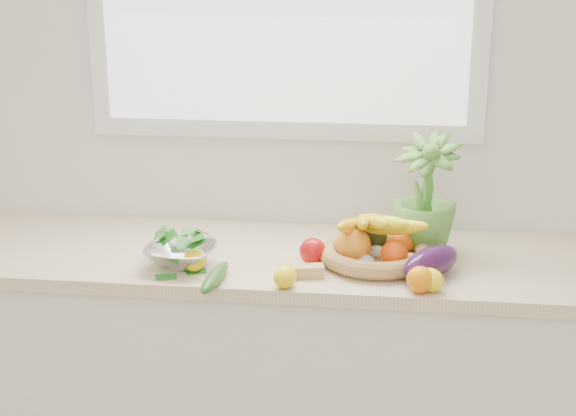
# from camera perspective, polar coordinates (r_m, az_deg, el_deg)

# --- Properties ---
(back_wall) EXTENTS (4.50, 0.02, 2.70)m
(back_wall) POSITION_cam_1_polar(r_m,az_deg,el_deg) (2.67, -0.21, 8.21)
(back_wall) COLOR white
(back_wall) RESTS_ON ground
(counter_cabinet) EXTENTS (2.20, 0.58, 0.86)m
(counter_cabinet) POSITION_cam_1_polar(r_m,az_deg,el_deg) (2.70, -1.03, -12.53)
(counter_cabinet) COLOR silver
(counter_cabinet) RESTS_ON ground
(countertop) EXTENTS (2.24, 0.62, 0.04)m
(countertop) POSITION_cam_1_polar(r_m,az_deg,el_deg) (2.51, -1.08, -3.54)
(countertop) COLOR beige
(countertop) RESTS_ON counter_cabinet
(orange_loose) EXTENTS (0.08, 0.08, 0.07)m
(orange_loose) POSITION_cam_1_polar(r_m,az_deg,el_deg) (2.21, 9.37, -5.05)
(orange_loose) COLOR orange
(orange_loose) RESTS_ON countertop
(lemon_a) EXTENTS (0.07, 0.09, 0.07)m
(lemon_a) POSITION_cam_1_polar(r_m,az_deg,el_deg) (2.35, -6.66, -3.68)
(lemon_a) COLOR yellow
(lemon_a) RESTS_ON countertop
(lemon_b) EXTENTS (0.08, 0.09, 0.06)m
(lemon_b) POSITION_cam_1_polar(r_m,az_deg,el_deg) (2.22, -0.22, -4.91)
(lemon_b) COLOR yellow
(lemon_b) RESTS_ON countertop
(lemon_c) EXTENTS (0.10, 0.10, 0.06)m
(lemon_c) POSITION_cam_1_polar(r_m,az_deg,el_deg) (2.23, 10.08, -5.05)
(lemon_c) COLOR yellow
(lemon_c) RESTS_ON countertop
(apple) EXTENTS (0.09, 0.09, 0.08)m
(apple) POSITION_cam_1_polar(r_m,az_deg,el_deg) (2.39, 1.77, -3.09)
(apple) COLOR #AA0D0E
(apple) RESTS_ON countertop
(ginger) EXTENTS (0.11, 0.07, 0.03)m
(ginger) POSITION_cam_1_polar(r_m,az_deg,el_deg) (2.30, 1.22, -4.53)
(ginger) COLOR tan
(ginger) RESTS_ON countertop
(garlic_a) EXTENTS (0.06, 0.06, 0.04)m
(garlic_a) POSITION_cam_1_polar(r_m,az_deg,el_deg) (2.44, 6.24, -3.13)
(garlic_a) COLOR silver
(garlic_a) RESTS_ON countertop
(garlic_b) EXTENTS (0.07, 0.07, 0.04)m
(garlic_b) POSITION_cam_1_polar(r_m,az_deg,el_deg) (2.39, 8.67, -3.70)
(garlic_b) COLOR white
(garlic_b) RESTS_ON countertop
(garlic_c) EXTENTS (0.05, 0.05, 0.05)m
(garlic_c) POSITION_cam_1_polar(r_m,az_deg,el_deg) (2.36, 5.56, -3.88)
(garlic_c) COLOR beige
(garlic_c) RESTS_ON countertop
(eggplant) EXTENTS (0.21, 0.23, 0.09)m
(eggplant) POSITION_cam_1_polar(r_m,az_deg,el_deg) (2.32, 10.15, -3.84)
(eggplant) COLOR #310F38
(eggplant) RESTS_ON countertop
(cucumber) EXTENTS (0.06, 0.23, 0.04)m
(cucumber) POSITION_cam_1_polar(r_m,az_deg,el_deg) (2.25, -5.20, -4.91)
(cucumber) COLOR #204F17
(cucumber) RESTS_ON countertop
(radish) EXTENTS (0.04, 0.04, 0.03)m
(radish) POSITION_cam_1_polar(r_m,az_deg,el_deg) (2.29, 0.81, -4.57)
(radish) COLOR red
(radish) RESTS_ON countertop
(potted_herb) EXTENTS (0.26, 0.26, 0.36)m
(potted_herb) POSITION_cam_1_polar(r_m,az_deg,el_deg) (2.47, 9.74, 1.05)
(potted_herb) COLOR #549335
(potted_herb) RESTS_ON countertop
(fruit_basket) EXTENTS (0.44, 0.44, 0.18)m
(fruit_basket) POSITION_cam_1_polar(r_m,az_deg,el_deg) (2.40, 6.18, -2.75)
(fruit_basket) COLOR tan
(fruit_basket) RESTS_ON countertop
(colander_with_spinach) EXTENTS (0.22, 0.22, 0.11)m
(colander_with_spinach) POSITION_cam_1_polar(r_m,az_deg,el_deg) (2.38, -7.65, -2.87)
(colander_with_spinach) COLOR silver
(colander_with_spinach) RESTS_ON countertop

